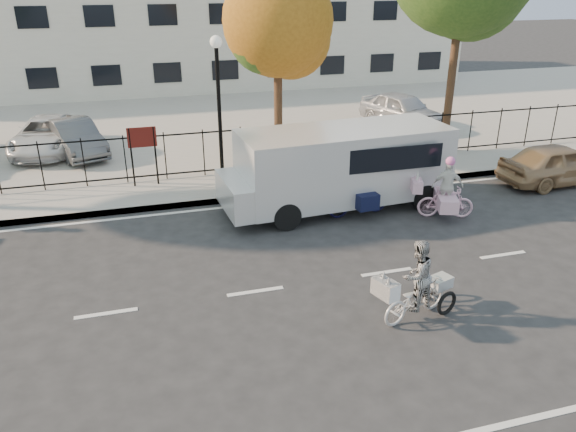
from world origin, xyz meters
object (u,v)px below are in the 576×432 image
object	(u,v)px
bull_bike	(358,189)
lot_car_b	(47,135)
lot_car_c	(75,138)
lot_car_d	(403,110)
lamppost	(218,83)
unicorn_bike	(445,195)
white_van	(340,165)
zebra_trike	(416,289)
gold_sedan	(559,164)

from	to	relation	value
bull_bike	lot_car_b	distance (m)	11.93
bull_bike	lot_car_c	world-z (taller)	bull_bike
bull_bike	lot_car_d	distance (m)	9.55
lot_car_c	lot_car_b	bearing A→B (deg)	125.11
lamppost	lot_car_b	world-z (taller)	lamppost
unicorn_bike	white_van	distance (m)	2.95
white_van	lot_car_c	world-z (taller)	white_van
lamppost	zebra_trike	distance (m)	9.18
unicorn_bike	lot_car_c	size ratio (longest dim) A/B	0.47
zebra_trike	unicorn_bike	distance (m)	5.14
zebra_trike	gold_sedan	distance (m)	9.62
gold_sedan	lot_car_b	world-z (taller)	lot_car_b
lamppost	lot_car_c	distance (m)	6.43
unicorn_bike	lot_car_b	world-z (taller)	unicorn_bike
lot_car_b	bull_bike	bearing A→B (deg)	-36.20
lamppost	white_van	world-z (taller)	lamppost
bull_bike	lot_car_d	world-z (taller)	bull_bike
unicorn_bike	white_van	xyz separation A→B (m)	(-2.47, 1.50, 0.61)
lamppost	bull_bike	distance (m)	5.30
zebra_trike	lot_car_b	world-z (taller)	zebra_trike
lamppost	white_van	xyz separation A→B (m)	(2.82, -2.92, -1.87)
zebra_trike	lot_car_d	xyz separation A→B (m)	(6.16, 12.88, 0.22)
unicorn_bike	lot_car_b	xyz separation A→B (m)	(-10.85, 9.03, 0.12)
lamppost	white_van	bearing A→B (deg)	-45.98
unicorn_bike	bull_bike	bearing A→B (deg)	90.02
zebra_trike	bull_bike	size ratio (longest dim) A/B	0.93
zebra_trike	white_van	xyz separation A→B (m)	(0.58, 5.63, 0.61)
lot_car_b	zebra_trike	bearing A→B (deg)	-52.02
lot_car_d	lamppost	bearing A→B (deg)	-170.83
bull_bike	lot_car_b	xyz separation A→B (m)	(-8.65, 8.21, 0.01)
bull_bike	gold_sedan	world-z (taller)	bull_bike
lot_car_b	lamppost	bearing A→B (deg)	-32.34
unicorn_bike	gold_sedan	bearing A→B (deg)	-53.34
lot_car_b	lot_car_c	world-z (taller)	lot_car_c
lot_car_b	lot_car_d	distance (m)	13.97
lot_car_c	gold_sedan	bearing A→B (deg)	-44.16
lot_car_d	bull_bike	bearing A→B (deg)	-141.91
zebra_trike	lot_car_c	bearing A→B (deg)	10.14
gold_sedan	lamppost	bearing A→B (deg)	71.22
gold_sedan	lot_car_c	xyz separation A→B (m)	(-14.65, 6.88, 0.12)
unicorn_bike	gold_sedan	world-z (taller)	unicorn_bike
gold_sedan	lot_car_c	distance (m)	16.19
unicorn_bike	lot_car_b	distance (m)	14.11
bull_bike	lot_car_b	bearing A→B (deg)	40.83
lot_car_c	unicorn_bike	bearing A→B (deg)	-59.13
lot_car_d	lot_car_c	bearing A→B (deg)	163.89
gold_sedan	lot_car_b	xyz separation A→B (m)	(-15.66, 7.61, 0.11)
zebra_trike	gold_sedan	xyz separation A→B (m)	(7.86, 5.55, 0.02)
bull_bike	lamppost	bearing A→B (deg)	34.95
white_van	lot_car_c	size ratio (longest dim) A/B	1.73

